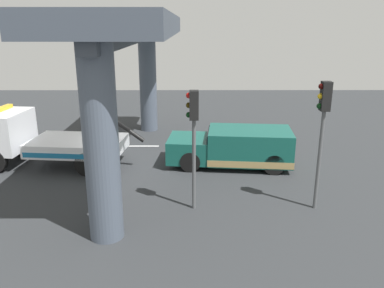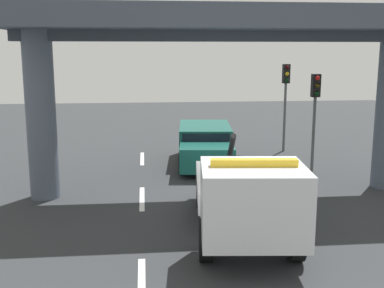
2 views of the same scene
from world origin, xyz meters
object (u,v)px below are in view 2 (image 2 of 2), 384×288
object	(u,v)px
tow_truck_white	(245,195)
traffic_light_far	(315,101)
traffic_light_near	(286,88)
towed_van_green	(205,146)

from	to	relation	value
tow_truck_white	traffic_light_far	world-z (taller)	traffic_light_far
traffic_light_near	traffic_light_far	size ratio (longest dim) A/B	1.07
tow_truck_white	traffic_light_near	world-z (taller)	traffic_light_near
tow_truck_white	traffic_light_far	xyz separation A→B (m)	(-6.79, 4.21, 1.66)
tow_truck_white	traffic_light_near	xyz separation A→B (m)	(-10.79, 4.21, 1.85)
towed_van_green	traffic_light_far	distance (m)	4.98
towed_van_green	traffic_light_far	size ratio (longest dim) A/B	1.38
tow_truck_white	traffic_light_near	size ratio (longest dim) A/B	1.75
tow_truck_white	towed_van_green	xyz separation A→B (m)	(-8.63, 0.08, -0.42)
towed_van_green	traffic_light_far	xyz separation A→B (m)	(1.84, 4.13, 2.08)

